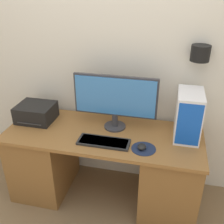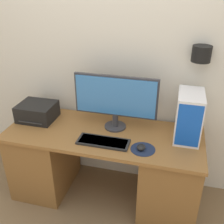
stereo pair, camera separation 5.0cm
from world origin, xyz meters
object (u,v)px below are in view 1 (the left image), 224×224
object	(u,v)px
computer_tower	(188,115)
mouse	(142,147)
keyboard	(104,142)
monitor	(115,99)
printer	(36,113)

from	to	relation	value
computer_tower	mouse	bearing A→B (deg)	-140.60
keyboard	computer_tower	bearing A→B (deg)	21.81
mouse	monitor	bearing A→B (deg)	134.10
mouse	computer_tower	distance (m)	0.46
computer_tower	monitor	bearing A→B (deg)	178.97
printer	monitor	bearing A→B (deg)	2.97
monitor	printer	distance (m)	0.77
monitor	mouse	bearing A→B (deg)	-45.90
monitor	printer	size ratio (longest dim) A/B	2.18
monitor	keyboard	distance (m)	0.38
keyboard	printer	bearing A→B (deg)	161.96
computer_tower	printer	size ratio (longest dim) A/B	1.20
keyboard	printer	distance (m)	0.74
monitor	mouse	distance (m)	0.47
keyboard	mouse	distance (m)	0.31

